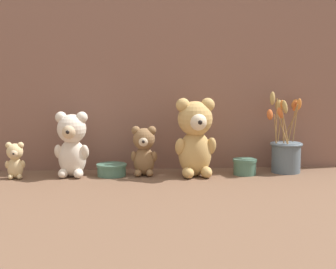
{
  "coord_description": "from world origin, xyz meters",
  "views": [
    {
      "loc": [
        -0.13,
        -1.94,
        0.4
      ],
      "look_at": [
        0.0,
        0.02,
        0.16
      ],
      "focal_mm": 55.0,
      "sensor_mm": 36.0,
      "label": 1
    }
  ],
  "objects_px": {
    "teddy_bear_small": "(144,150)",
    "decorative_tin_tall": "(245,167)",
    "teddy_bear_tiny": "(15,160)",
    "teddy_bear_medium": "(72,143)",
    "teddy_bear_large": "(195,136)",
    "flower_vase": "(286,151)",
    "decorative_tin_short": "(112,170)"
  },
  "relations": [
    {
      "from": "teddy_bear_small",
      "to": "decorative_tin_short",
      "type": "relative_size",
      "value": 1.65
    },
    {
      "from": "teddy_bear_large",
      "to": "teddy_bear_small",
      "type": "bearing_deg",
      "value": 170.59
    },
    {
      "from": "teddy_bear_tiny",
      "to": "teddy_bear_medium",
      "type": "bearing_deg",
      "value": 5.71
    },
    {
      "from": "decorative_tin_tall",
      "to": "decorative_tin_short",
      "type": "relative_size",
      "value": 0.8
    },
    {
      "from": "flower_vase",
      "to": "decorative_tin_short",
      "type": "height_order",
      "value": "flower_vase"
    },
    {
      "from": "flower_vase",
      "to": "decorative_tin_short",
      "type": "bearing_deg",
      "value": -177.81
    },
    {
      "from": "decorative_tin_tall",
      "to": "decorative_tin_short",
      "type": "xyz_separation_m",
      "value": [
        -0.52,
        0.01,
        -0.01
      ]
    },
    {
      "from": "teddy_bear_medium",
      "to": "teddy_bear_tiny",
      "type": "xyz_separation_m",
      "value": [
        -0.21,
        -0.02,
        -0.06
      ]
    },
    {
      "from": "teddy_bear_large",
      "to": "teddy_bear_tiny",
      "type": "xyz_separation_m",
      "value": [
        -0.68,
        0.01,
        -0.09
      ]
    },
    {
      "from": "teddy_bear_large",
      "to": "teddy_bear_tiny",
      "type": "relative_size",
      "value": 2.18
    },
    {
      "from": "flower_vase",
      "to": "decorative_tin_tall",
      "type": "xyz_separation_m",
      "value": [
        -0.17,
        -0.04,
        -0.05
      ]
    },
    {
      "from": "teddy_bear_large",
      "to": "teddy_bear_tiny",
      "type": "distance_m",
      "value": 0.69
    },
    {
      "from": "teddy_bear_small",
      "to": "decorative_tin_short",
      "type": "height_order",
      "value": "teddy_bear_small"
    },
    {
      "from": "decorative_tin_tall",
      "to": "decorative_tin_short",
      "type": "height_order",
      "value": "decorative_tin_tall"
    },
    {
      "from": "teddy_bear_small",
      "to": "teddy_bear_tiny",
      "type": "distance_m",
      "value": 0.49
    },
    {
      "from": "teddy_bear_small",
      "to": "teddy_bear_tiny",
      "type": "relative_size",
      "value": 1.39
    },
    {
      "from": "decorative_tin_tall",
      "to": "teddy_bear_medium",
      "type": "bearing_deg",
      "value": 179.61
    },
    {
      "from": "teddy_bear_large",
      "to": "flower_vase",
      "type": "xyz_separation_m",
      "value": [
        0.37,
        0.06,
        -0.07
      ]
    },
    {
      "from": "teddy_bear_tiny",
      "to": "flower_vase",
      "type": "bearing_deg",
      "value": 2.93
    },
    {
      "from": "teddy_bear_tiny",
      "to": "teddy_bear_small",
      "type": "bearing_deg",
      "value": 3.17
    },
    {
      "from": "teddy_bear_large",
      "to": "decorative_tin_tall",
      "type": "distance_m",
      "value": 0.24
    },
    {
      "from": "teddy_bear_small",
      "to": "flower_vase",
      "type": "relative_size",
      "value": 0.59
    },
    {
      "from": "teddy_bear_small",
      "to": "teddy_bear_large",
      "type": "bearing_deg",
      "value": -9.41
    },
    {
      "from": "teddy_bear_medium",
      "to": "flower_vase",
      "type": "relative_size",
      "value": 0.77
    },
    {
      "from": "teddy_bear_medium",
      "to": "decorative_tin_short",
      "type": "xyz_separation_m",
      "value": [
        0.15,
        0.01,
        -0.11
      ]
    },
    {
      "from": "teddy_bear_small",
      "to": "decorative_tin_tall",
      "type": "bearing_deg",
      "value": -1.52
    },
    {
      "from": "teddy_bear_large",
      "to": "teddy_bear_medium",
      "type": "xyz_separation_m",
      "value": [
        -0.47,
        0.03,
        -0.03
      ]
    },
    {
      "from": "teddy_bear_large",
      "to": "flower_vase",
      "type": "bearing_deg",
      "value": 9.11
    },
    {
      "from": "decorative_tin_tall",
      "to": "teddy_bear_tiny",
      "type": "bearing_deg",
      "value": -178.93
    },
    {
      "from": "teddy_bear_medium",
      "to": "teddy_bear_large",
      "type": "bearing_deg",
      "value": -3.23
    },
    {
      "from": "teddy_bear_medium",
      "to": "decorative_tin_short",
      "type": "height_order",
      "value": "teddy_bear_medium"
    },
    {
      "from": "teddy_bear_small",
      "to": "decorative_tin_tall",
      "type": "xyz_separation_m",
      "value": [
        0.39,
        -0.01,
        -0.07
      ]
    }
  ]
}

